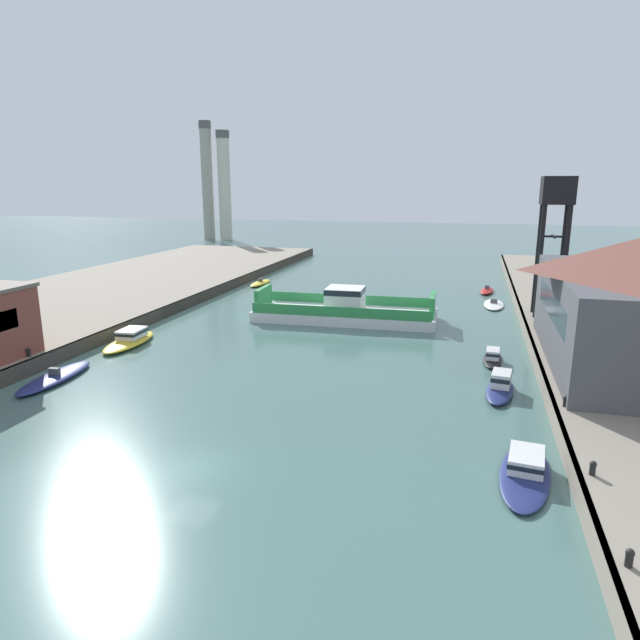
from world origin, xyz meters
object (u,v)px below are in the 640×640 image
(moored_boat_far_right, at_px, (494,304))
(moored_boat_near_right, at_px, (493,357))
(moored_boat_near_left, at_px, (260,283))
(chain_ferry, at_px, (345,310))
(moored_boat_upstream_a, at_px, (55,377))
(smokestack_distant_b, at_px, (224,182))
(moored_boat_far_left, at_px, (526,468))
(crane_tower, at_px, (556,209))
(moored_boat_mid_right, at_px, (487,291))
(smokestack_distant_a, at_px, (207,178))
(moored_boat_mid_left, at_px, (501,386))
(moored_boat_upstream_b, at_px, (130,339))

(moored_boat_far_right, bearing_deg, moored_boat_near_right, -91.82)
(moored_boat_near_left, bearing_deg, moored_boat_far_right, -10.76)
(chain_ferry, relative_size, moored_boat_upstream_a, 2.44)
(moored_boat_far_right, distance_m, smokestack_distant_b, 98.12)
(moored_boat_far_left, relative_size, crane_tower, 0.55)
(moored_boat_mid_right, relative_size, smokestack_distant_b, 0.19)
(moored_boat_upstream_a, xyz_separation_m, smokestack_distant_a, (-38.99, 105.50, 16.12))
(moored_boat_mid_right, bearing_deg, moored_boat_near_left, -175.82)
(moored_boat_near_right, relative_size, moored_boat_upstream_a, 0.65)
(moored_boat_near_left, xyz_separation_m, moored_boat_far_right, (33.41, -6.35, -0.07))
(moored_boat_mid_left, bearing_deg, crane_tower, 75.98)
(moored_boat_mid_left, distance_m, moored_boat_mid_right, 39.60)
(smokestack_distant_a, relative_size, smokestack_distant_b, 1.08)
(moored_boat_mid_right, height_order, moored_boat_far_right, moored_boat_mid_right)
(chain_ferry, height_order, moored_boat_near_left, chain_ferry)
(moored_boat_mid_right, distance_m, moored_boat_far_left, 51.63)
(moored_boat_near_left, xyz_separation_m, smokestack_distant_a, (-38.86, 61.95, 16.13))
(moored_boat_far_left, relative_size, smokestack_distant_a, 0.25)
(moored_boat_near_right, relative_size, smokestack_distant_b, 0.19)
(chain_ferry, xyz_separation_m, moored_boat_far_right, (16.18, 12.10, -0.92))
(smokestack_distant_b, bearing_deg, moored_boat_near_left, -61.33)
(moored_boat_near_left, bearing_deg, moored_boat_near_right, -42.33)
(moored_boat_near_left, height_order, moored_boat_near_right, moored_boat_near_right)
(moored_boat_mid_left, xyz_separation_m, moored_boat_far_left, (0.78, -12.02, -0.13))
(moored_boat_far_right, xyz_separation_m, moored_boat_upstream_b, (-33.52, -26.98, 0.33))
(moored_boat_upstream_a, height_order, crane_tower, crane_tower)
(chain_ferry, relative_size, moored_boat_near_left, 3.20)
(moored_boat_upstream_a, xyz_separation_m, crane_tower, (38.14, 27.39, 11.99))
(moored_boat_upstream_a, distance_m, smokestack_distant_a, 113.62)
(chain_ferry, height_order, moored_boat_upstream_a, chain_ferry)
(moored_boat_near_right, bearing_deg, moored_boat_upstream_a, -157.03)
(moored_boat_mid_left, bearing_deg, moored_boat_far_right, 89.27)
(moored_boat_near_right, height_order, moored_boat_far_right, moored_boat_near_right)
(smokestack_distant_b, bearing_deg, smokestack_distant_a, -167.35)
(moored_boat_near_right, distance_m, moored_boat_mid_right, 32.15)
(chain_ferry, xyz_separation_m, moored_boat_upstream_a, (-17.10, -25.10, -0.84))
(moored_boat_mid_left, relative_size, moored_boat_upstream_b, 0.77)
(moored_boat_far_left, relative_size, moored_boat_upstream_b, 0.99)
(moored_boat_mid_right, xyz_separation_m, smokestack_distant_a, (-71.60, 59.56, 16.11))
(moored_boat_mid_right, bearing_deg, moored_boat_far_right, -85.63)
(moored_boat_mid_left, height_order, moored_boat_far_right, moored_boat_mid_left)
(moored_boat_far_left, relative_size, smokestack_distant_b, 0.28)
(moored_boat_near_left, bearing_deg, moored_boat_upstream_a, -89.83)
(moored_boat_far_right, height_order, crane_tower, crane_tower)
(moored_boat_near_right, relative_size, moored_boat_far_left, 0.69)
(smokestack_distant_a, height_order, smokestack_distant_b, smokestack_distant_a)
(moored_boat_far_left, bearing_deg, chain_ferry, 118.30)
(chain_ferry, height_order, crane_tower, crane_tower)
(moored_boat_near_right, bearing_deg, moored_boat_upstream_b, -173.79)
(moored_boat_near_right, relative_size, moored_boat_far_right, 0.78)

